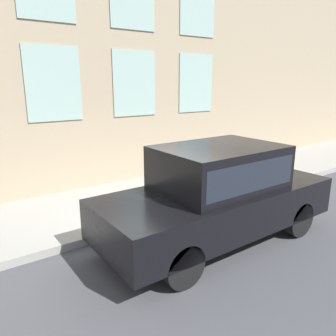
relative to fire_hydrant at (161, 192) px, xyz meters
name	(u,v)px	position (x,y,z in m)	size (l,w,h in m)	color
ground_plane	(159,224)	(-0.44, 0.35, -0.57)	(80.00, 80.00, 0.00)	#47474C
sidewalk	(127,202)	(1.05, 0.35, -0.49)	(2.98, 60.00, 0.16)	#9E9B93
building_facade	(93,51)	(2.69, 0.35, 3.32)	(0.33, 40.00, 7.76)	tan
fire_hydrant	(161,192)	(0.00, 0.00, 0.00)	(0.30, 0.42, 0.79)	gold
person	(175,174)	(0.08, -0.46, 0.35)	(0.31, 0.20, 1.26)	#998466
parked_car_black_near	(218,191)	(-1.72, -0.16, 0.47)	(1.88, 4.84, 1.92)	black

